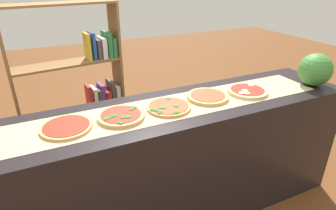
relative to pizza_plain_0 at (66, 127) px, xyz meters
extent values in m
cube|color=black|center=(0.62, 0.00, -0.46)|extent=(2.65, 0.58, 0.89)
cube|color=tan|center=(0.62, 0.00, -0.01)|extent=(2.21, 0.35, 0.00)
cylinder|color=tan|center=(0.00, 0.00, 0.00)|extent=(0.28, 0.28, 0.02)
cylinder|color=#AD2314|center=(0.00, 0.00, 0.01)|extent=(0.25, 0.25, 0.00)
cylinder|color=tan|center=(0.31, 0.00, 0.00)|extent=(0.28, 0.28, 0.02)
cylinder|color=#AD2314|center=(0.31, 0.00, 0.01)|extent=(0.24, 0.24, 0.00)
ellipsoid|color=#286B23|center=(0.31, -0.05, 0.02)|extent=(0.03, 0.03, 0.00)
ellipsoid|color=#286B23|center=(0.21, -0.03, 0.02)|extent=(0.04, 0.04, 0.00)
ellipsoid|color=#286B23|center=(0.27, -0.01, 0.02)|extent=(0.05, 0.05, 0.00)
ellipsoid|color=#286B23|center=(0.34, -0.06, 0.02)|extent=(0.04, 0.04, 0.00)
ellipsoid|color=#286B23|center=(0.27, -0.11, 0.02)|extent=(0.03, 0.04, 0.00)
ellipsoid|color=#286B23|center=(0.23, -0.02, 0.02)|extent=(0.04, 0.04, 0.00)
ellipsoid|color=#286B23|center=(0.38, 0.03, 0.02)|extent=(0.04, 0.04, 0.00)
ellipsoid|color=#286B23|center=(0.41, 0.05, 0.02)|extent=(0.05, 0.04, 0.00)
cylinder|color=tan|center=(0.62, -0.01, 0.00)|extent=(0.28, 0.28, 0.02)
cylinder|color=red|center=(0.62, -0.01, 0.01)|extent=(0.25, 0.25, 0.00)
ellipsoid|color=#286B23|center=(0.66, 0.08, 0.01)|extent=(0.04, 0.04, 0.00)
ellipsoid|color=#286B23|center=(0.53, -0.07, 0.01)|extent=(0.06, 0.05, 0.00)
ellipsoid|color=#286B23|center=(0.66, -0.04, 0.01)|extent=(0.04, 0.04, 0.00)
ellipsoid|color=#286B23|center=(0.51, -0.04, 0.01)|extent=(0.05, 0.04, 0.00)
ellipsoid|color=#286B23|center=(0.56, -0.03, 0.01)|extent=(0.06, 0.04, 0.00)
ellipsoid|color=#286B23|center=(0.50, -0.02, 0.01)|extent=(0.05, 0.05, 0.00)
ellipsoid|color=#286B23|center=(0.62, -0.11, 0.01)|extent=(0.04, 0.03, 0.00)
cylinder|color=tan|center=(0.93, 0.02, 0.00)|extent=(0.28, 0.28, 0.02)
cylinder|color=red|center=(0.93, 0.02, 0.01)|extent=(0.23, 0.23, 0.00)
cylinder|color=#E5C17F|center=(1.23, -0.01, 0.00)|extent=(0.28, 0.28, 0.02)
cylinder|color=#AD2314|center=(1.23, -0.01, 0.01)|extent=(0.24, 0.24, 0.00)
cylinder|color=#EFE5CC|center=(1.18, -0.07, 0.02)|extent=(0.04, 0.04, 0.00)
cylinder|color=#EFE5CC|center=(1.31, 0.04, 0.02)|extent=(0.04, 0.04, 0.00)
cylinder|color=#EFE5CC|center=(1.15, -0.05, 0.02)|extent=(0.04, 0.04, 0.00)
cylinder|color=#EFE5CC|center=(1.20, -0.03, 0.02)|extent=(0.04, 0.04, 0.00)
sphere|color=#387A33|center=(1.78, -0.10, 0.11)|extent=(0.24, 0.24, 0.24)
cube|color=brown|center=(0.58, 1.05, -0.17)|extent=(0.05, 0.23, 1.46)
cube|color=brown|center=(-0.30, 0.94, -0.17)|extent=(0.05, 0.23, 1.46)
cube|color=brown|center=(0.14, 0.99, -0.89)|extent=(0.89, 0.33, 0.02)
cube|color=orange|center=(0.55, 1.05, -0.80)|extent=(0.05, 0.19, 0.17)
cube|color=orange|center=(0.51, 1.04, -0.77)|extent=(0.05, 0.17, 0.22)
cube|color=orange|center=(0.47, 1.04, -0.80)|extent=(0.05, 0.17, 0.18)
cube|color=#B22823|center=(0.43, 1.03, -0.76)|extent=(0.05, 0.17, 0.26)
cube|color=gold|center=(0.39, 1.02, -0.79)|extent=(0.04, 0.13, 0.18)
cube|color=orange|center=(0.36, 1.02, -0.80)|extent=(0.05, 0.13, 0.17)
cube|color=orange|center=(0.31, 1.02, -0.79)|extent=(0.07, 0.20, 0.19)
cube|color=brown|center=(0.14, 0.99, -0.41)|extent=(0.89, 0.33, 0.02)
cube|color=silver|center=(0.54, 1.04, -0.31)|extent=(0.06, 0.19, 0.20)
cube|color=#47423D|center=(0.50, 1.04, -0.28)|extent=(0.05, 0.17, 0.25)
cube|color=#B22823|center=(0.45, 1.03, -0.32)|extent=(0.07, 0.18, 0.16)
cube|color=#753384|center=(0.41, 1.03, -0.29)|extent=(0.05, 0.16, 0.23)
cube|color=#47423D|center=(0.37, 1.02, -0.31)|extent=(0.05, 0.19, 0.20)
cube|color=silver|center=(0.33, 1.02, -0.30)|extent=(0.05, 0.17, 0.21)
cube|color=#B22823|center=(0.29, 1.01, -0.28)|extent=(0.05, 0.13, 0.24)
cube|color=brown|center=(0.14, 0.99, 0.07)|extent=(0.89, 0.33, 0.02)
cube|color=#2D753D|center=(0.54, 1.04, 0.16)|extent=(0.06, 0.19, 0.17)
cube|color=#2D753D|center=(0.50, 1.04, 0.19)|extent=(0.06, 0.19, 0.22)
cube|color=silver|center=(0.46, 1.03, 0.16)|extent=(0.06, 0.17, 0.18)
cube|color=#47423D|center=(0.41, 1.03, 0.16)|extent=(0.05, 0.15, 0.17)
cube|color=#234799|center=(0.37, 1.02, 0.19)|extent=(0.05, 0.16, 0.23)
cube|color=gold|center=(0.33, 1.02, 0.19)|extent=(0.04, 0.13, 0.23)
cube|color=brown|center=(0.14, 0.99, 0.55)|extent=(0.89, 0.33, 0.02)
camera|label=1|loc=(-0.07, -1.47, 0.78)|focal=30.37mm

